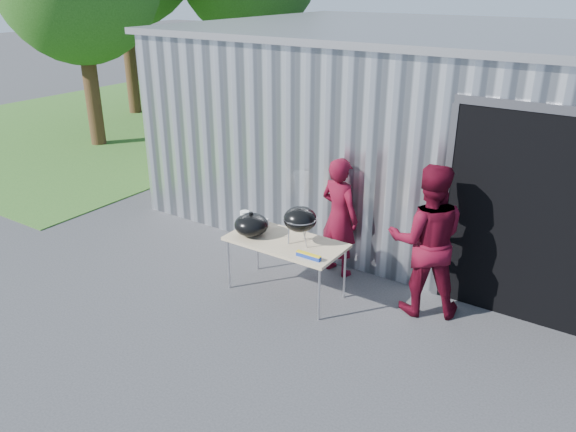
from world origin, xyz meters
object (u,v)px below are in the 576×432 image
Objects in this scene: kettle_grill at (300,212)px; person_cook at (339,217)px; person_bystander at (427,240)px; folding_table at (286,244)px.

kettle_grill is 0.93m from person_cook.
kettle_grill is 1.54m from person_bystander.
person_bystander is at bearing 21.90° from kettle_grill.
kettle_grill is 0.49× the size of person_bystander.
folding_table is 1.73m from person_bystander.
kettle_grill is at bearing 9.36° from folding_table.
kettle_grill is 0.56× the size of person_cook.
person_cook is 0.88× the size of person_bystander.
folding_table is 0.79× the size of person_bystander.
person_cook is at bearing -38.00° from person_bystander.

